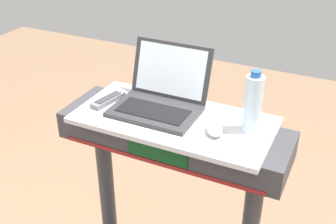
{
  "coord_description": "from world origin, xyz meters",
  "views": [
    {
      "loc": [
        0.58,
        -0.56,
        1.96
      ],
      "look_at": [
        0.0,
        0.65,
        1.2
      ],
      "focal_mm": 45.19,
      "sensor_mm": 36.0,
      "label": 1
    }
  ],
  "objects_px": {
    "computer_mouse": "(215,129)",
    "water_bottle": "(253,103)",
    "laptop": "(160,97)",
    "tv_remote": "(108,100)"
  },
  "relations": [
    {
      "from": "laptop",
      "to": "water_bottle",
      "type": "height_order",
      "value": "water_bottle"
    },
    {
      "from": "computer_mouse",
      "to": "tv_remote",
      "type": "bearing_deg",
      "value": 152.07
    },
    {
      "from": "laptop",
      "to": "tv_remote",
      "type": "relative_size",
      "value": 1.99
    },
    {
      "from": "tv_remote",
      "to": "computer_mouse",
      "type": "bearing_deg",
      "value": -4.38
    },
    {
      "from": "computer_mouse",
      "to": "water_bottle",
      "type": "height_order",
      "value": "water_bottle"
    },
    {
      "from": "laptop",
      "to": "water_bottle",
      "type": "distance_m",
      "value": 0.37
    },
    {
      "from": "laptop",
      "to": "computer_mouse",
      "type": "height_order",
      "value": "laptop"
    },
    {
      "from": "computer_mouse",
      "to": "tv_remote",
      "type": "relative_size",
      "value": 0.6
    },
    {
      "from": "computer_mouse",
      "to": "water_bottle",
      "type": "bearing_deg",
      "value": 10.94
    },
    {
      "from": "water_bottle",
      "to": "tv_remote",
      "type": "distance_m",
      "value": 0.59
    }
  ]
}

